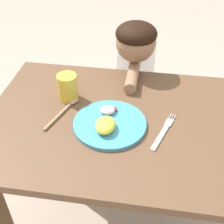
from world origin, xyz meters
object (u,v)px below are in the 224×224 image
at_px(spoon, 66,108).
at_px(person, 135,87).
at_px(drinking_cup, 68,87).
at_px(fork, 163,132).
at_px(plate, 109,123).

relative_size(spoon, person, 0.23).
bearing_deg(spoon, drinking_cup, 26.65).
xyz_separation_m(drinking_cup, person, (0.24, 0.36, -0.22)).
relative_size(spoon, drinking_cup, 1.98).
bearing_deg(fork, person, 35.31).
bearing_deg(fork, spoon, 97.77).
distance_m(fork, spoon, 0.39).
bearing_deg(spoon, fork, -83.13).
height_order(fork, spoon, spoon).
bearing_deg(drinking_cup, person, 55.80).
height_order(fork, person, person).
bearing_deg(person, fork, 105.66).
xyz_separation_m(plate, person, (0.05, 0.50, -0.18)).
bearing_deg(plate, person, 83.80).
height_order(drinking_cup, person, person).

